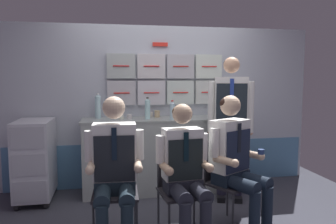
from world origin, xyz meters
name	(u,v)px	position (x,y,z in m)	size (l,w,h in m)	color
galley_bulkhead	(162,107)	(0.00, 1.37, 1.07)	(4.20, 0.14, 2.15)	#AFB5C2
galley_counter	(156,155)	(-0.12, 1.09, 0.47)	(1.88, 0.53, 0.95)	#9CA4A0
service_trolley	(35,158)	(-1.58, 1.00, 0.52)	(0.40, 0.65, 0.97)	black
folding_chair_left	(115,181)	(-0.67, -0.05, 0.52)	(0.42, 0.42, 0.85)	#2D2D33
crew_member_left	(115,164)	(-0.67, -0.21, 0.72)	(0.52, 0.64, 1.30)	black
folding_chair_center	(179,180)	(-0.08, -0.14, 0.52)	(0.44, 0.44, 0.85)	#2D2D33
crew_member_center	(185,168)	(-0.06, -0.30, 0.68)	(0.48, 0.61, 1.24)	black
folding_chair_right	(223,173)	(0.40, 0.02, 0.52)	(0.54, 0.54, 0.85)	#2D2D33
crew_member_right	(236,156)	(0.48, -0.12, 0.72)	(0.61, 0.71, 1.30)	black
crew_member_standing	(231,115)	(0.70, 0.63, 1.02)	(0.52, 0.35, 1.70)	black
water_bottle_tall	(172,111)	(0.06, 0.92, 1.06)	(0.06, 0.06, 0.24)	silver
water_bottle_clear	(98,106)	(-0.85, 1.24, 1.10)	(0.07, 0.07, 0.32)	silver
sparkling_bottle_green	(148,109)	(-0.23, 1.03, 1.08)	(0.07, 0.07, 0.27)	#ACDDE0
paper_cup_blue	(150,114)	(-0.17, 1.28, 0.98)	(0.06, 0.06, 0.06)	silver
coffee_cup_spare	(129,116)	(-0.45, 1.13, 0.98)	(0.07, 0.07, 0.06)	silver
paper_cup_tan	(157,114)	(-0.09, 1.20, 1.00)	(0.07, 0.07, 0.09)	tan
espresso_cup_small	(121,117)	(-0.56, 1.09, 0.98)	(0.07, 0.07, 0.06)	silver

